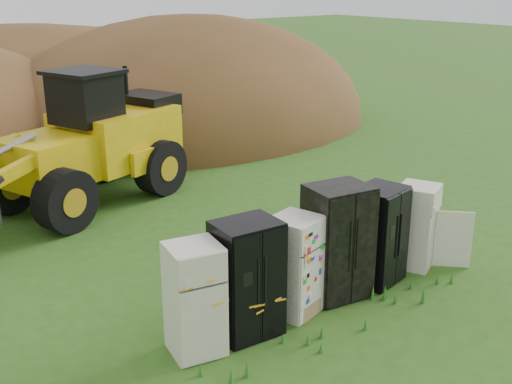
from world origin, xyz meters
TOP-DOWN VIEW (x-y plane):
  - ground at (0.00, 0.00)m, footprint 120.00×120.00m
  - fridge_leftmost at (-2.54, 0.01)m, footprint 0.87×0.84m
  - fridge_black_side at (-1.64, -0.04)m, footprint 1.01×0.83m
  - fridge_sticker at (-0.66, 0.00)m, footprint 0.89×0.85m
  - fridge_dark_mid at (0.32, 0.01)m, footprint 1.13×0.98m
  - fridge_black_right at (1.27, -0.04)m, footprint 1.02×0.90m
  - fridge_open_door at (2.33, -0.04)m, footprint 0.93×0.90m
  - wheel_loader at (-1.66, 6.91)m, footprint 7.08×4.61m
  - dirt_mound_right at (5.31, 12.66)m, footprint 14.49×10.62m
  - dirt_mound_back at (0.84, 18.65)m, footprint 20.58×13.72m

SIDE VIEW (x-z plane):
  - ground at x=0.00m, z-range 0.00..0.00m
  - dirt_mound_right at x=5.31m, z-range -3.99..3.99m
  - dirt_mound_back at x=0.84m, z-range -3.49..3.49m
  - fridge_open_door at x=2.33m, z-range 0.00..1.59m
  - fridge_sticker at x=-0.66m, z-range 0.00..1.66m
  - fridge_leftmost at x=-2.54m, z-range 0.00..1.68m
  - fridge_black_right at x=1.27m, z-range 0.00..1.77m
  - fridge_black_side at x=-1.64m, z-range 0.00..1.83m
  - fridge_dark_mid at x=0.32m, z-range 0.00..1.97m
  - wheel_loader at x=-1.66m, z-range 0.00..3.18m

